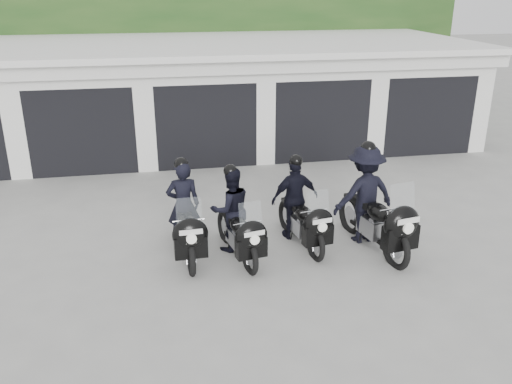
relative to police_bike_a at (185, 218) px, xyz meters
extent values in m
plane|color=#999993|center=(0.88, -0.67, -0.71)|extent=(80.00, 80.00, 0.00)
cube|color=silver|center=(0.88, 7.83, 0.69)|extent=(16.00, 6.00, 2.80)
cube|color=silver|center=(0.88, 7.63, 2.17)|extent=(16.40, 6.80, 0.16)
cube|color=silver|center=(0.88, 4.58, 1.94)|extent=(16.40, 0.12, 0.40)
cube|color=black|center=(0.88, 4.81, -0.59)|extent=(16.00, 0.06, 0.24)
cube|color=silver|center=(-3.77, 4.98, 0.69)|extent=(0.50, 0.50, 2.80)
cube|color=black|center=(-2.22, 6.03, 0.39)|extent=(2.60, 2.60, 2.20)
cube|color=silver|center=(-2.22, 4.98, 1.79)|extent=(2.60, 0.50, 0.60)
cube|color=silver|center=(-0.67, 4.98, 0.69)|extent=(0.50, 0.50, 2.80)
cube|color=black|center=(0.88, 6.03, 0.39)|extent=(2.60, 2.60, 2.20)
cube|color=silver|center=(0.88, 4.98, 1.79)|extent=(2.60, 0.50, 0.60)
cube|color=silver|center=(2.43, 4.98, 0.69)|extent=(0.50, 0.50, 2.80)
cube|color=black|center=(3.98, 6.03, 0.39)|extent=(2.60, 2.60, 2.20)
cube|color=silver|center=(3.98, 4.98, 1.79)|extent=(2.60, 0.50, 0.60)
cube|color=silver|center=(5.53, 4.98, 0.69)|extent=(0.50, 0.50, 2.80)
cube|color=black|center=(7.08, 6.03, 0.39)|extent=(2.60, 2.60, 2.20)
cube|color=silver|center=(7.08, 4.98, 1.79)|extent=(2.60, 0.50, 0.60)
cube|color=silver|center=(8.63, 4.98, 0.69)|extent=(0.50, 0.50, 2.80)
cube|color=#1A3A15|center=(0.88, 11.83, 1.44)|extent=(20.00, 2.00, 4.30)
cylinder|color=black|center=(-5.62, 13.33, 0.94)|extent=(0.24, 0.24, 3.30)
cylinder|color=black|center=(3.88, 13.33, 0.94)|extent=(0.24, 0.24, 3.30)
cylinder|color=black|center=(8.38, 13.33, 0.94)|extent=(0.24, 0.24, 3.30)
torus|color=black|center=(0.03, -0.68, -0.42)|extent=(0.13, 0.69, 0.69)
torus|color=black|center=(-0.03, 0.68, -0.42)|extent=(0.13, 0.69, 0.69)
cube|color=#A0A0A5|center=(0.00, 0.02, -0.35)|extent=(0.27, 0.53, 0.30)
cube|color=black|center=(0.00, 0.00, -0.50)|extent=(0.12, 1.23, 0.06)
ellipsoid|color=black|center=(0.01, -0.14, -0.03)|extent=(0.33, 0.56, 0.27)
cube|color=black|center=(-0.01, 0.26, -0.01)|extent=(0.27, 0.53, 0.09)
ellipsoid|color=black|center=(0.03, -0.76, 0.03)|extent=(0.61, 0.34, 0.57)
cube|color=black|center=(0.03, -0.76, -0.19)|extent=(0.56, 0.23, 0.38)
cube|color=#B2BFC6|center=(0.03, -0.73, 0.41)|extent=(0.42, 0.13, 0.48)
cylinder|color=silver|center=(0.02, -0.57, 0.20)|extent=(0.53, 0.05, 0.03)
cube|color=silver|center=(0.04, -0.92, 0.14)|extent=(0.38, 0.03, 0.09)
cube|color=silver|center=(0.04, -0.89, -0.03)|extent=(0.17, 0.02, 0.09)
imported|color=black|center=(-0.01, 0.28, 0.12)|extent=(0.62, 0.42, 1.66)
sphere|color=black|center=(-0.01, 0.28, 0.90)|extent=(0.26, 0.26, 0.26)
torus|color=black|center=(1.00, -0.84, -0.43)|extent=(0.23, 0.66, 0.65)
torus|color=black|center=(0.75, 0.41, -0.43)|extent=(0.23, 0.66, 0.65)
cube|color=#A0A0A5|center=(0.87, -0.20, -0.37)|extent=(0.32, 0.53, 0.29)
cube|color=black|center=(0.87, -0.22, -0.51)|extent=(0.30, 1.15, 0.05)
ellipsoid|color=black|center=(0.90, -0.35, -0.07)|extent=(0.39, 0.56, 0.26)
cube|color=black|center=(0.82, 0.03, -0.05)|extent=(0.32, 0.53, 0.09)
ellipsoid|color=black|center=(1.02, -0.91, -0.01)|extent=(0.61, 0.40, 0.54)
cube|color=black|center=(1.02, -0.91, -0.22)|extent=(0.55, 0.30, 0.36)
cube|color=#B2BFC6|center=(1.01, -0.89, 0.34)|extent=(0.41, 0.18, 0.46)
cylinder|color=silver|center=(0.98, -0.74, 0.15)|extent=(0.49, 0.12, 0.02)
cube|color=silver|center=(1.05, -1.06, 0.09)|extent=(0.35, 0.08, 0.08)
cube|color=silver|center=(1.04, -1.04, -0.07)|extent=(0.16, 0.05, 0.09)
imported|color=black|center=(0.82, 0.05, 0.07)|extent=(0.86, 0.73, 1.57)
sphere|color=black|center=(0.82, 0.05, 0.81)|extent=(0.24, 0.24, 0.24)
torus|color=black|center=(2.22, -0.60, -0.43)|extent=(0.21, 0.67, 0.66)
torus|color=black|center=(2.01, 0.69, -0.43)|extent=(0.21, 0.67, 0.66)
cube|color=#A0A0A5|center=(2.12, 0.06, -0.37)|extent=(0.31, 0.53, 0.29)
cube|color=black|center=(2.12, 0.04, -0.51)|extent=(0.26, 1.17, 0.05)
ellipsoid|color=black|center=(2.14, -0.09, -0.06)|extent=(0.37, 0.56, 0.26)
cube|color=black|center=(2.08, 0.29, -0.04)|extent=(0.31, 0.53, 0.09)
ellipsoid|color=black|center=(2.24, -0.67, 0.00)|extent=(0.61, 0.39, 0.54)
cube|color=black|center=(2.24, -0.67, -0.21)|extent=(0.55, 0.28, 0.36)
cube|color=#B2BFC6|center=(2.23, -0.64, 0.36)|extent=(0.41, 0.17, 0.46)
cylinder|color=silver|center=(2.21, -0.49, 0.16)|extent=(0.50, 0.11, 0.03)
cube|color=silver|center=(2.26, -0.82, 0.11)|extent=(0.36, 0.07, 0.08)
cube|color=silver|center=(2.26, -0.80, -0.06)|extent=(0.16, 0.04, 0.09)
imported|color=black|center=(2.07, 0.31, 0.08)|extent=(1.00, 0.67, 1.59)
sphere|color=black|center=(2.07, 0.31, 0.83)|extent=(0.24, 0.24, 0.24)
torus|color=black|center=(3.50, -1.11, -0.38)|extent=(0.25, 0.78, 0.78)
torus|color=black|center=(3.23, 0.39, -0.38)|extent=(0.25, 0.78, 0.78)
cube|color=#A0A0A5|center=(3.36, -0.34, -0.31)|extent=(0.38, 0.62, 0.34)
cube|color=black|center=(3.36, -0.36, -0.48)|extent=(0.33, 1.37, 0.06)
ellipsoid|color=black|center=(3.39, -0.52, 0.06)|extent=(0.45, 0.66, 0.31)
cube|color=black|center=(3.31, -0.07, 0.08)|extent=(0.38, 0.62, 0.11)
ellipsoid|color=black|center=(3.52, -1.20, 0.12)|extent=(0.72, 0.47, 0.64)
cube|color=black|center=(3.52, -1.20, -0.13)|extent=(0.65, 0.34, 0.43)
cube|color=#B2BFC6|center=(3.51, -1.16, 0.54)|extent=(0.48, 0.21, 0.54)
cylinder|color=silver|center=(3.48, -0.99, 0.31)|extent=(0.59, 0.14, 0.03)
cube|color=silver|center=(3.55, -1.37, 0.25)|extent=(0.42, 0.09, 0.10)
cube|color=silver|center=(3.54, -1.34, 0.06)|extent=(0.19, 0.05, 0.11)
imported|color=black|center=(3.31, -0.05, 0.22)|extent=(1.30, 0.83, 1.86)
sphere|color=black|center=(3.31, -0.05, 1.10)|extent=(0.29, 0.29, 0.29)
camera|label=1|loc=(-0.40, -8.82, 3.88)|focal=38.00mm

